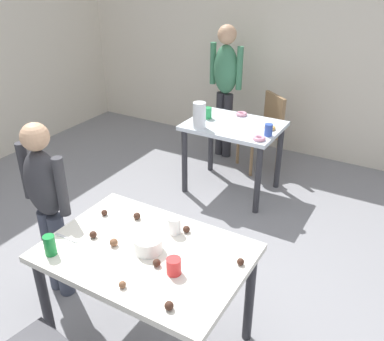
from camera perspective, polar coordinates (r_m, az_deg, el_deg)
ground_plane at (r=3.11m, az=-4.40°, el=-19.09°), size 6.40×6.40×0.00m
wall_back at (r=5.18m, az=16.08°, el=15.79°), size 6.40×0.10×2.60m
dining_table_near at (r=2.50m, az=-6.25°, el=-12.59°), size 1.17×0.81×0.75m
dining_table_far at (r=4.26m, az=5.70°, el=4.81°), size 0.93×0.71×0.75m
chair_far_table at (r=4.88m, az=10.00°, el=5.87°), size 0.56×0.56×0.87m
person_girl_near at (r=2.97m, az=-19.32°, el=-3.81°), size 0.45×0.23×1.34m
person_adult_far at (r=4.98m, az=4.61°, el=12.21°), size 0.46×0.26×1.58m
mixing_bowl at (r=2.41m, az=-6.03°, el=-10.04°), size 0.17×0.17×0.09m
soda_can at (r=2.49m, az=-18.92°, el=-9.67°), size 0.07×0.07×0.12m
fork_near at (r=2.62m, az=-16.86°, el=-8.86°), size 0.17×0.02×0.01m
cup_near_0 at (r=2.53m, az=-2.42°, el=-7.55°), size 0.08×0.08×0.11m
cup_near_1 at (r=2.25m, az=-2.52°, el=-12.98°), size 0.08×0.08×0.09m
cake_ball_0 at (r=2.33m, az=6.68°, el=-12.32°), size 0.04×0.04×0.04m
cake_ball_1 at (r=2.76m, az=-11.94°, el=-5.68°), size 0.04×0.04×0.04m
cake_ball_2 at (r=2.08m, az=-3.17°, el=-18.04°), size 0.05×0.05×0.05m
cake_ball_3 at (r=2.69m, az=-7.57°, el=-6.20°), size 0.05×0.05×0.05m
cake_ball_4 at (r=2.55m, az=-0.77°, el=-8.06°), size 0.04×0.04×0.04m
cake_ball_5 at (r=2.31m, az=-4.87°, el=-12.52°), size 0.04×0.04×0.04m
cake_ball_6 at (r=2.48m, az=-10.69°, el=-9.68°), size 0.05×0.05×0.05m
cake_ball_7 at (r=2.57m, az=-13.42°, el=-8.55°), size 0.04×0.04×0.04m
cake_ball_8 at (r=2.21m, az=-9.54°, el=-15.18°), size 0.04×0.04×0.04m
pitcher_far at (r=4.05m, az=1.01°, el=7.56°), size 0.13×0.13×0.26m
cup_far_0 at (r=3.95m, az=10.46°, el=5.50°), size 0.08×0.08×0.11m
cup_far_1 at (r=4.33m, az=2.13°, el=7.90°), size 0.09×0.09×0.12m
donut_far_0 at (r=3.85m, az=9.21°, el=4.38°), size 0.12×0.12×0.03m
donut_far_1 at (r=4.45m, az=6.81°, el=7.71°), size 0.12×0.12×0.03m
donut_far_2 at (r=4.12m, az=10.62°, el=5.78°), size 0.11×0.11×0.03m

